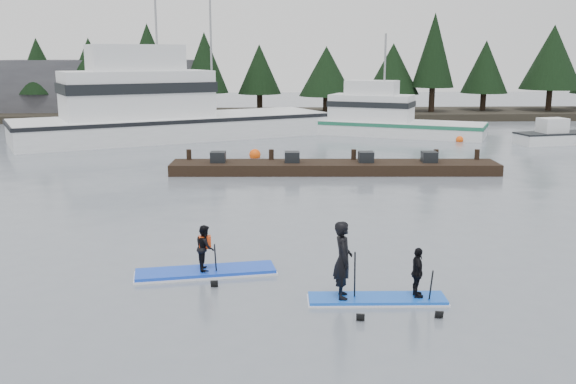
{
  "coord_description": "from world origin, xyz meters",
  "views": [
    {
      "loc": [
        -1.07,
        -14.52,
        5.54
      ],
      "look_at": [
        0.0,
        6.0,
        1.1
      ],
      "focal_mm": 40.0,
      "sensor_mm": 36.0,
      "label": 1
    }
  ],
  "objects_px": {
    "fishing_boat_medium": "(387,127)",
    "floating_dock": "(334,167)",
    "paddleboard_duo": "(369,273)",
    "paddleboard_solo": "(205,261)",
    "fishing_boat_large": "(166,126)"
  },
  "relations": [
    {
      "from": "paddleboard_duo",
      "to": "floating_dock",
      "type": "bearing_deg",
      "value": 87.83
    },
    {
      "from": "fishing_boat_medium",
      "to": "paddleboard_duo",
      "type": "xyz_separation_m",
      "value": [
        -6.62,
        -30.43,
        0.16
      ]
    },
    {
      "from": "fishing_boat_medium",
      "to": "floating_dock",
      "type": "relative_size",
      "value": 0.83
    },
    {
      "from": "floating_dock",
      "to": "paddleboard_duo",
      "type": "xyz_separation_m",
      "value": [
        -1.2,
        -16.14,
        0.43
      ]
    },
    {
      "from": "fishing_boat_large",
      "to": "paddleboard_duo",
      "type": "height_order",
      "value": "fishing_boat_large"
    },
    {
      "from": "floating_dock",
      "to": "paddleboard_solo",
      "type": "distance_m",
      "value": 14.97
    },
    {
      "from": "fishing_boat_large",
      "to": "paddleboard_solo",
      "type": "xyz_separation_m",
      "value": [
        4.58,
        -27.08,
        -0.53
      ]
    },
    {
      "from": "fishing_boat_large",
      "to": "fishing_boat_medium",
      "type": "distance_m",
      "value": 15.11
    },
    {
      "from": "paddleboard_solo",
      "to": "paddleboard_duo",
      "type": "distance_m",
      "value": 4.37
    },
    {
      "from": "fishing_boat_medium",
      "to": "paddleboard_solo",
      "type": "distance_m",
      "value": 30.25
    },
    {
      "from": "floating_dock",
      "to": "paddleboard_solo",
      "type": "relative_size",
      "value": 4.25
    },
    {
      "from": "fishing_boat_medium",
      "to": "floating_dock",
      "type": "distance_m",
      "value": 15.29
    },
    {
      "from": "fishing_boat_medium",
      "to": "paddleboard_duo",
      "type": "distance_m",
      "value": 31.14
    },
    {
      "from": "fishing_boat_large",
      "to": "paddleboard_solo",
      "type": "distance_m",
      "value": 27.47
    },
    {
      "from": "paddleboard_duo",
      "to": "paddleboard_solo",
      "type": "bearing_deg",
      "value": 154.05
    }
  ]
}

